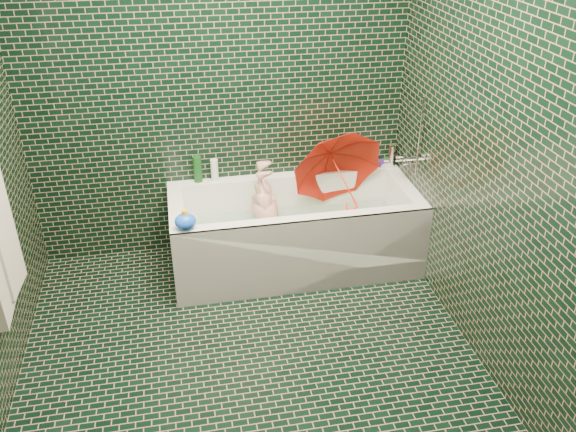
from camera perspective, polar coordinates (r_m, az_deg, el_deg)
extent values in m
plane|color=black|center=(3.58, -3.28, -14.11)|extent=(2.80, 2.80, 0.00)
plane|color=black|center=(4.17, -6.62, 12.34)|extent=(2.80, 0.00, 2.80)
plane|color=black|center=(1.72, 2.50, -15.55)|extent=(2.80, 0.00, 2.80)
plane|color=black|center=(3.27, 19.32, 5.94)|extent=(0.00, 2.80, 2.80)
cube|color=white|center=(4.39, 0.58, -3.52)|extent=(1.70, 0.75, 0.15)
cube|color=white|center=(4.53, -0.24, 1.60)|extent=(1.70, 0.10, 0.40)
cube|color=white|center=(3.97, 1.55, -2.70)|extent=(1.70, 0.10, 0.40)
cube|color=white|center=(4.46, 10.71, 0.59)|extent=(0.10, 0.55, 0.40)
cube|color=white|center=(4.18, -10.21, -1.46)|extent=(0.10, 0.55, 0.40)
cube|color=white|center=(3.98, 1.66, -3.92)|extent=(1.70, 0.02, 0.55)
cube|color=green|center=(4.35, 0.58, -2.63)|extent=(1.35, 0.47, 0.01)
cube|color=silver|center=(4.27, 0.59, -0.99)|extent=(1.48, 0.53, 0.00)
cylinder|color=silver|center=(4.30, 11.55, 5.06)|extent=(0.14, 0.05, 0.05)
cylinder|color=silver|center=(4.32, 10.28, 5.32)|extent=(0.05, 0.04, 0.04)
cylinder|color=silver|center=(4.13, 12.23, 7.26)|extent=(0.01, 0.01, 0.55)
imported|color=tan|center=(4.26, -1.70, -0.96)|extent=(0.97, 0.53, 0.30)
imported|color=red|center=(4.24, 5.16, 3.50)|extent=(0.81, 0.84, 0.88)
imported|color=white|center=(4.60, 9.15, 4.45)|extent=(0.12, 0.12, 0.24)
imported|color=#441F77|center=(4.60, 8.81, 4.50)|extent=(0.11, 0.11, 0.19)
imported|color=#124216|center=(4.62, 9.39, 4.58)|extent=(0.14, 0.14, 0.15)
cylinder|color=#124216|center=(4.51, 6.40, 5.74)|extent=(0.07, 0.07, 0.23)
cylinder|color=silver|center=(4.59, 9.67, 5.55)|extent=(0.06, 0.06, 0.17)
cylinder|color=#124216|center=(4.34, -8.45, 4.35)|extent=(0.06, 0.06, 0.19)
cylinder|color=white|center=(4.35, -6.89, 4.28)|extent=(0.07, 0.07, 0.16)
ellipsoid|color=yellow|center=(4.56, 6.56, 4.97)|extent=(0.12, 0.11, 0.07)
sphere|color=yellow|center=(4.54, 7.08, 5.44)|extent=(0.05, 0.05, 0.05)
cone|color=orange|center=(4.54, 7.39, 5.38)|extent=(0.03, 0.03, 0.02)
ellipsoid|color=blue|center=(3.77, -9.58, -0.51)|extent=(0.14, 0.12, 0.10)
cylinder|color=yellow|center=(3.74, -9.66, 0.29)|extent=(0.03, 0.03, 0.04)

